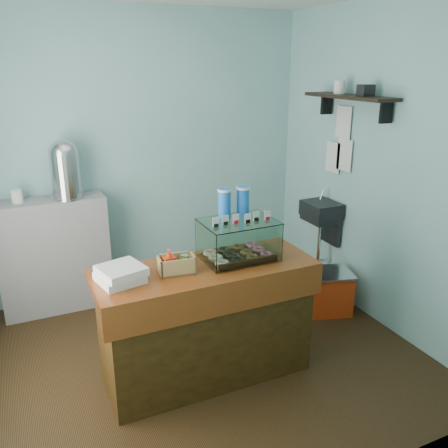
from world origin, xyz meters
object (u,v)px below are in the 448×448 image
counter (207,321)px  red_cooler (325,291)px  display_case (237,235)px  coffee_urn (65,167)px

counter → red_cooler: size_ratio=2.89×
counter → display_case: (0.29, 0.08, 0.61)m
coffee_urn → red_cooler: coffee_urn is taller
counter → red_cooler: (1.41, 0.43, -0.25)m
display_case → coffee_urn: 1.82m
counter → red_cooler: counter is taller
counter → coffee_urn: (-0.72, 1.56, 0.93)m
coffee_urn → red_cooler: (2.13, -1.13, -1.18)m
coffee_urn → red_cooler: bearing=-27.9°
counter → red_cooler: 1.49m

